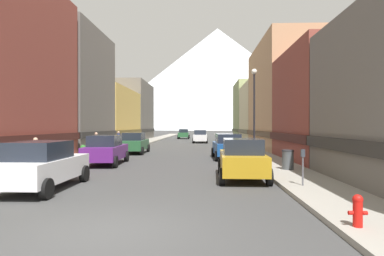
{
  "coord_description": "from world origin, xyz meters",
  "views": [
    {
      "loc": [
        2.12,
        -7.1,
        2.33
      ],
      "look_at": [
        0.7,
        31.37,
        2.1
      ],
      "focal_mm": 30.44,
      "sensor_mm": 36.0,
      "label": 1
    }
  ],
  "objects_px": {
    "car_left_1": "(106,150)",
    "pedestrian_2": "(36,155)",
    "streetlamp_right": "(254,100)",
    "fire_hydrant_near": "(358,210)",
    "pedestrian_0": "(96,144)",
    "parking_meter_near": "(303,162)",
    "potted_plant_0": "(83,150)",
    "car_left_2": "(134,143)",
    "car_driving_0": "(200,136)",
    "trash_bin_right": "(288,160)",
    "car_driving_1": "(184,134)",
    "car_right_1": "(228,146)",
    "pedestrian_1": "(119,140)",
    "car_left_0": "(43,165)",
    "car_right_0": "(242,159)"
  },
  "relations": [
    {
      "from": "car_left_2",
      "to": "pedestrian_0",
      "type": "height_order",
      "value": "pedestrian_0"
    },
    {
      "from": "fire_hydrant_near",
      "to": "pedestrian_0",
      "type": "distance_m",
      "value": 21.3
    },
    {
      "from": "parking_meter_near",
      "to": "car_driving_1",
      "type": "bearing_deg",
      "value": 98.79
    },
    {
      "from": "car_left_0",
      "to": "trash_bin_right",
      "type": "distance_m",
      "value": 11.25
    },
    {
      "from": "trash_bin_right",
      "to": "parking_meter_near",
      "type": "bearing_deg",
      "value": -97.64
    },
    {
      "from": "fire_hydrant_near",
      "to": "trash_bin_right",
      "type": "relative_size",
      "value": 0.72
    },
    {
      "from": "pedestrian_0",
      "to": "car_left_1",
      "type": "bearing_deg",
      "value": -66.16
    },
    {
      "from": "car_left_1",
      "to": "car_right_0",
      "type": "relative_size",
      "value": 1.01
    },
    {
      "from": "car_left_2",
      "to": "pedestrian_2",
      "type": "distance_m",
      "value": 11.81
    },
    {
      "from": "streetlamp_right",
      "to": "pedestrian_2",
      "type": "bearing_deg",
      "value": -155.91
    },
    {
      "from": "trash_bin_right",
      "to": "pedestrian_0",
      "type": "bearing_deg",
      "value": 146.3
    },
    {
      "from": "streetlamp_right",
      "to": "fire_hydrant_near",
      "type": "bearing_deg",
      "value": -89.59
    },
    {
      "from": "potted_plant_0",
      "to": "pedestrian_1",
      "type": "bearing_deg",
      "value": 84.19
    },
    {
      "from": "car_driving_1",
      "to": "pedestrian_2",
      "type": "bearing_deg",
      "value": -96.07
    },
    {
      "from": "parking_meter_near",
      "to": "pedestrian_1",
      "type": "xyz_separation_m",
      "value": [
        -12.0,
        19.49,
        -0.09
      ]
    },
    {
      "from": "pedestrian_1",
      "to": "pedestrian_2",
      "type": "bearing_deg",
      "value": -90.0
    },
    {
      "from": "car_left_2",
      "to": "streetlamp_right",
      "type": "relative_size",
      "value": 0.76
    },
    {
      "from": "fire_hydrant_near",
      "to": "potted_plant_0",
      "type": "distance_m",
      "value": 21.09
    },
    {
      "from": "car_driving_1",
      "to": "streetlamp_right",
      "type": "relative_size",
      "value": 0.75
    },
    {
      "from": "car_driving_0",
      "to": "parking_meter_near",
      "type": "height_order",
      "value": "car_driving_0"
    },
    {
      "from": "car_left_2",
      "to": "pedestrian_0",
      "type": "relative_size",
      "value": 2.62
    },
    {
      "from": "car_left_2",
      "to": "car_right_1",
      "type": "xyz_separation_m",
      "value": [
        7.6,
        -4.23,
        0.0
      ]
    },
    {
      "from": "parking_meter_near",
      "to": "pedestrian_2",
      "type": "xyz_separation_m",
      "value": [
        -12.0,
        3.79,
        -0.12
      ]
    },
    {
      "from": "car_left_1",
      "to": "car_driving_1",
      "type": "relative_size",
      "value": 1.02
    },
    {
      "from": "car_left_2",
      "to": "car_driving_0",
      "type": "relative_size",
      "value": 1.01
    },
    {
      "from": "parking_meter_near",
      "to": "car_right_1",
      "type": "bearing_deg",
      "value": 99.94
    },
    {
      "from": "car_right_0",
      "to": "pedestrian_0",
      "type": "xyz_separation_m",
      "value": [
        -10.05,
        10.55,
        0.03
      ]
    },
    {
      "from": "car_left_1",
      "to": "pedestrian_2",
      "type": "distance_m",
      "value": 4.31
    },
    {
      "from": "car_right_1",
      "to": "parking_meter_near",
      "type": "bearing_deg",
      "value": -80.06
    },
    {
      "from": "car_left_0",
      "to": "potted_plant_0",
      "type": "distance_m",
      "value": 12.88
    },
    {
      "from": "fire_hydrant_near",
      "to": "pedestrian_2",
      "type": "bearing_deg",
      "value": 143.37
    },
    {
      "from": "parking_meter_near",
      "to": "pedestrian_1",
      "type": "relative_size",
      "value": 0.79
    },
    {
      "from": "car_left_0",
      "to": "pedestrian_0",
      "type": "bearing_deg",
      "value": 100.49
    },
    {
      "from": "car_right_0",
      "to": "potted_plant_0",
      "type": "relative_size",
      "value": 5.79
    },
    {
      "from": "car_right_0",
      "to": "streetlamp_right",
      "type": "height_order",
      "value": "streetlamp_right"
    },
    {
      "from": "car_right_1",
      "to": "streetlamp_right",
      "type": "relative_size",
      "value": 0.76
    },
    {
      "from": "car_right_0",
      "to": "pedestrian_2",
      "type": "xyz_separation_m",
      "value": [
        -10.05,
        1.46,
        -0.01
      ]
    },
    {
      "from": "pedestrian_1",
      "to": "parking_meter_near",
      "type": "bearing_deg",
      "value": -58.38
    },
    {
      "from": "car_left_0",
      "to": "car_driving_1",
      "type": "distance_m",
      "value": 47.95
    },
    {
      "from": "potted_plant_0",
      "to": "pedestrian_2",
      "type": "bearing_deg",
      "value": -84.85
    },
    {
      "from": "car_left_2",
      "to": "car_driving_1",
      "type": "bearing_deg",
      "value": 86.09
    },
    {
      "from": "car_right_1",
      "to": "pedestrian_1",
      "type": "relative_size",
      "value": 2.67
    },
    {
      "from": "car_left_1",
      "to": "potted_plant_0",
      "type": "xyz_separation_m",
      "value": [
        -3.2,
        4.79,
        -0.37
      ]
    },
    {
      "from": "pedestrian_2",
      "to": "trash_bin_right",
      "type": "bearing_deg",
      "value": 3.12
    },
    {
      "from": "car_driving_1",
      "to": "pedestrian_2",
      "type": "distance_m",
      "value": 44.0
    },
    {
      "from": "fire_hydrant_near",
      "to": "car_right_1",
      "type": "bearing_deg",
      "value": 95.87
    },
    {
      "from": "car_right_0",
      "to": "parking_meter_near",
      "type": "bearing_deg",
      "value": -49.98
    },
    {
      "from": "car_driving_0",
      "to": "pedestrian_2",
      "type": "relative_size",
      "value": 2.72
    },
    {
      "from": "car_left_0",
      "to": "fire_hydrant_near",
      "type": "distance_m",
      "value": 10.32
    },
    {
      "from": "potted_plant_0",
      "to": "pedestrian_2",
      "type": "xyz_separation_m",
      "value": [
        0.75,
        -8.32,
        0.37
      ]
    }
  ]
}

